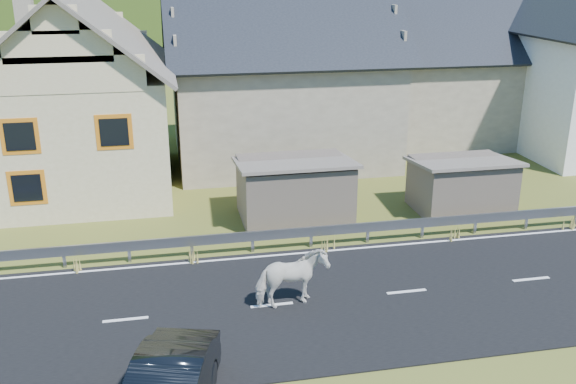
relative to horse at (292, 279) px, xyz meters
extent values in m
plane|color=#42471A|center=(3.46, 0.13, -0.87)|extent=(160.00, 160.00, 0.00)
cube|color=black|center=(3.46, 0.13, -0.85)|extent=(60.00, 7.00, 0.04)
cube|color=silver|center=(3.46, 0.13, -0.83)|extent=(60.00, 6.60, 0.01)
cube|color=#93969B|center=(3.46, 3.81, -0.29)|extent=(28.00, 0.08, 0.34)
cube|color=#93969B|center=(-6.54, 3.83, -0.52)|extent=(0.10, 0.06, 0.70)
cube|color=#93969B|center=(-4.54, 3.83, -0.52)|extent=(0.10, 0.06, 0.70)
cube|color=#93969B|center=(-2.54, 3.83, -0.52)|extent=(0.10, 0.06, 0.70)
cube|color=#93969B|center=(-0.54, 3.83, -0.52)|extent=(0.10, 0.06, 0.70)
cube|color=#93969B|center=(1.46, 3.83, -0.52)|extent=(0.10, 0.06, 0.70)
cube|color=#93969B|center=(3.46, 3.83, -0.52)|extent=(0.10, 0.06, 0.70)
cube|color=#93969B|center=(5.46, 3.83, -0.52)|extent=(0.10, 0.06, 0.70)
cube|color=#93969B|center=(7.46, 3.83, -0.52)|extent=(0.10, 0.06, 0.70)
cube|color=#93969B|center=(9.46, 3.83, -0.52)|extent=(0.10, 0.06, 0.70)
cube|color=#93969B|center=(11.46, 3.83, -0.52)|extent=(0.10, 0.06, 0.70)
cube|color=#6D5F51|center=(1.46, 6.63, 0.23)|extent=(4.30, 3.30, 2.40)
cube|color=#6D5F51|center=(7.96, 6.13, 0.13)|extent=(3.80, 2.90, 2.20)
cube|color=beige|center=(-6.54, 12.13, 1.63)|extent=(7.00, 9.00, 5.00)
cube|color=orange|center=(-8.14, 7.63, 2.53)|extent=(1.30, 0.12, 1.30)
cube|color=orange|center=(-4.94, 7.63, 2.53)|extent=(1.30, 0.12, 1.30)
cube|color=orange|center=(-8.14, 7.63, 0.63)|extent=(1.30, 0.12, 1.30)
cube|color=tan|center=(-8.54, 13.63, 5.69)|extent=(0.70, 0.70, 2.40)
cube|color=tan|center=(2.46, 15.13, 1.63)|extent=(10.00, 9.00, 5.00)
cube|color=tan|center=(12.46, 17.13, 1.43)|extent=(9.00, 8.00, 4.60)
ellipsoid|color=#1D350D|center=(8.46, 180.13, -20.87)|extent=(440.00, 280.00, 260.00)
imported|color=silver|center=(0.00, 0.00, 0.00)|extent=(1.27, 2.11, 1.67)
camera|label=1|loc=(-3.22, -15.55, 8.15)|focal=40.00mm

